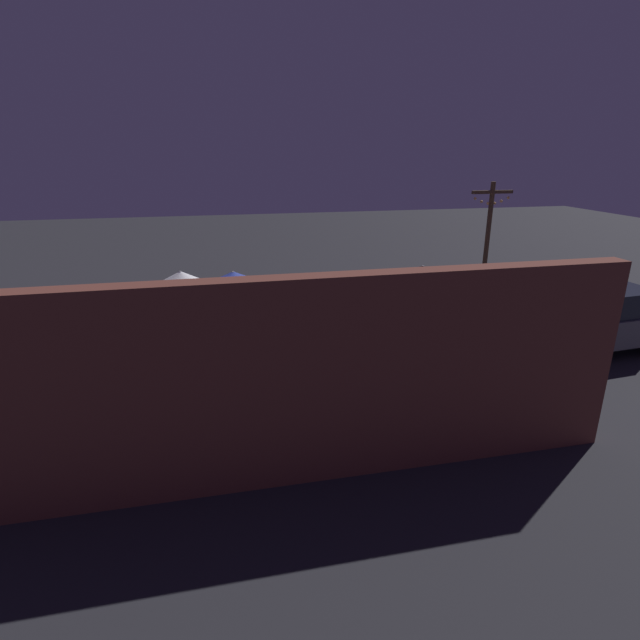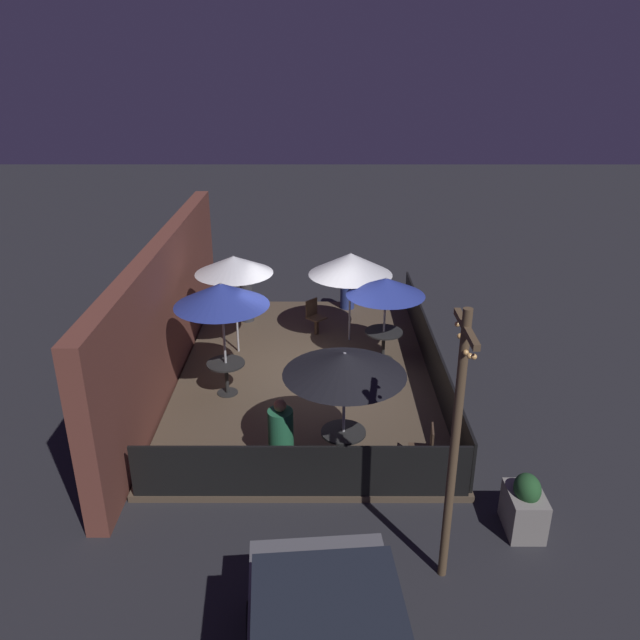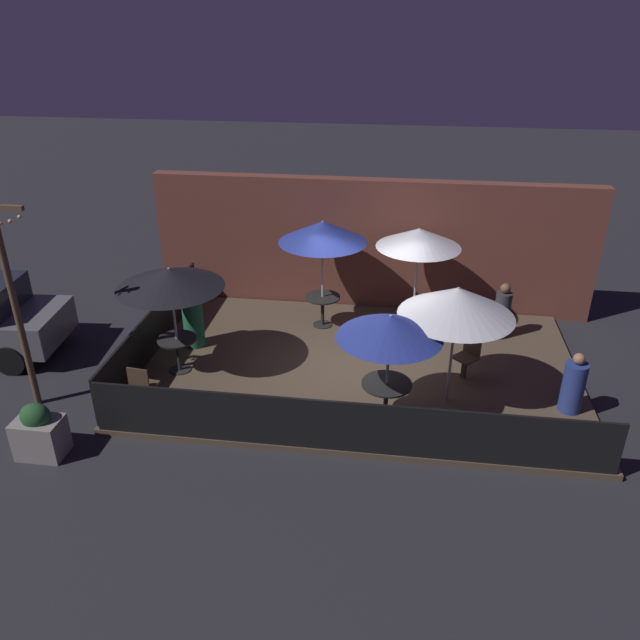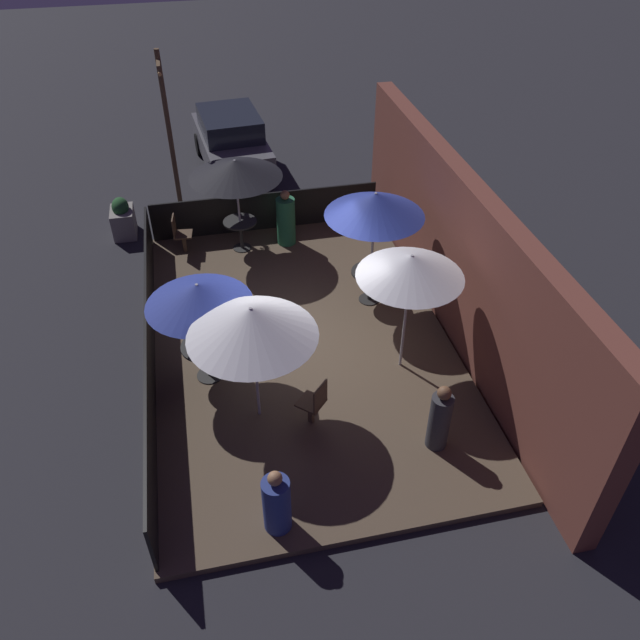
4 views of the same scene
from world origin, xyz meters
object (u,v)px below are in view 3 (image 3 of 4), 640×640
(patio_umbrella_2, at_px, (170,278))
(patio_umbrella_3, at_px, (419,238))
(patio_umbrella_1, at_px, (390,327))
(patio_chair_1, at_px, (468,355))
(dining_table_2, at_px, (178,345))
(patron_2, at_px, (573,386))
(patio_umbrella_4, at_px, (457,302))
(patio_umbrella_0, at_px, (323,232))
(planter_box, at_px, (39,432))
(dining_table_1, at_px, (386,390))
(patron_1, at_px, (502,313))
(light_post, at_px, (12,294))
(patron_0, at_px, (193,320))
(dining_table_0, at_px, (323,303))
(patio_chair_0, at_px, (143,386))

(patio_umbrella_2, bearing_deg, patio_umbrella_3, 27.31)
(patio_umbrella_1, relative_size, patio_chair_1, 2.24)
(dining_table_2, bearing_deg, patio_chair_1, 5.43)
(patio_umbrella_3, height_order, patio_chair_1, patio_umbrella_3)
(patron_2, bearing_deg, patio_umbrella_4, -99.24)
(patio_umbrella_0, xyz_separation_m, dining_table_2, (-2.58, -2.37, -1.68))
(planter_box, bearing_deg, dining_table_1, 16.30)
(patio_umbrella_0, relative_size, planter_box, 2.51)
(patio_umbrella_1, xyz_separation_m, patron_1, (2.37, 3.45, -1.26))
(patron_1, distance_m, light_post, 9.72)
(patio_umbrella_0, distance_m, patron_0, 3.34)
(light_post, bearing_deg, patio_umbrella_1, 2.17)
(dining_table_0, height_order, patron_0, patron_0)
(dining_table_2, relative_size, patron_1, 0.61)
(patio_umbrella_3, relative_size, dining_table_2, 3.12)
(patio_chair_0, bearing_deg, dining_table_0, -29.19)
(patio_umbrella_2, xyz_separation_m, patio_chair_0, (-0.17, -1.37, -1.53))
(patio_umbrella_0, xyz_separation_m, light_post, (-4.90, -3.70, -0.11))
(patio_umbrella_3, distance_m, patio_chair_0, 6.33)
(patio_umbrella_3, distance_m, patio_umbrella_4, 2.80)
(patio_chair_1, height_order, light_post, light_post)
(dining_table_2, xyz_separation_m, planter_box, (-1.42, -2.71, -0.25))
(patio_umbrella_0, distance_m, planter_box, 6.75)
(patron_0, height_order, light_post, light_post)
(planter_box, bearing_deg, patio_umbrella_4, 19.56)
(patio_umbrella_2, bearing_deg, patron_2, -2.83)
(patron_0, bearing_deg, patio_chair_0, -51.14)
(patio_chair_0, relative_size, planter_box, 0.91)
(dining_table_0, distance_m, dining_table_1, 3.80)
(light_post, bearing_deg, patron_1, 22.61)
(patron_0, bearing_deg, planter_box, -68.07)
(patio_chair_0, height_order, planter_box, patio_chair_0)
(dining_table_1, bearing_deg, patron_0, 152.87)
(patron_1, bearing_deg, patron_0, -151.11)
(patio_umbrella_2, distance_m, dining_table_2, 1.45)
(dining_table_1, bearing_deg, dining_table_0, 114.68)
(dining_table_0, height_order, patron_2, patron_2)
(patron_1, distance_m, patron_2, 2.89)
(dining_table_2, distance_m, patio_chair_1, 5.70)
(dining_table_1, xyz_separation_m, light_post, (-6.49, -0.25, 1.55))
(patio_umbrella_2, bearing_deg, patio_umbrella_4, -3.59)
(patron_1, xyz_separation_m, light_post, (-8.86, -3.69, 1.56))
(patio_umbrella_3, xyz_separation_m, patron_2, (2.84, -2.76, -1.68))
(planter_box, distance_m, light_post, 2.45)
(patio_umbrella_1, xyz_separation_m, dining_table_0, (-1.59, 3.45, -1.26))
(light_post, bearing_deg, dining_table_1, 2.17)
(patio_umbrella_2, height_order, patio_chair_1, patio_umbrella_2)
(patio_umbrella_0, xyz_separation_m, patron_0, (-2.61, -1.30, -1.64))
(patio_umbrella_3, relative_size, patron_2, 2.06)
(dining_table_1, bearing_deg, patron_2, 12.16)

